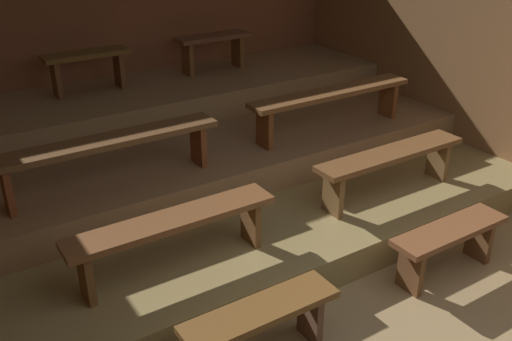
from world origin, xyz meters
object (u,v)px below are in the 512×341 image
(bench_lower_right, at_px, (390,160))
(bench_upper_right, at_px, (213,45))
(bench_lower_left, at_px, (173,228))
(bench_middle_left, at_px, (109,147))
(bench_floor_left, at_px, (260,321))
(bench_middle_right, at_px, (331,98))
(bench_floor_right, at_px, (449,239))
(bench_upper_left, at_px, (87,63))

(bench_lower_right, distance_m, bench_upper_right, 2.61)
(bench_lower_left, relative_size, bench_middle_left, 0.83)
(bench_floor_left, distance_m, bench_upper_right, 3.77)
(bench_middle_left, xyz_separation_m, bench_upper_right, (1.81, 1.62, 0.24))
(bench_lower_left, height_order, bench_middle_right, bench_middle_right)
(bench_lower_right, relative_size, bench_middle_left, 0.83)
(bench_floor_left, relative_size, bench_middle_right, 0.57)
(bench_floor_left, xyz_separation_m, bench_middle_right, (1.93, 1.72, 0.57))
(bench_floor_left, xyz_separation_m, bench_lower_left, (-0.17, 0.81, 0.29))
(bench_middle_right, bearing_deg, bench_lower_left, -156.47)
(bench_lower_right, bearing_deg, bench_floor_right, -101.75)
(bench_floor_right, distance_m, bench_middle_right, 1.83)
(bench_floor_right, height_order, bench_lower_right, bench_lower_right)
(bench_floor_left, bearing_deg, bench_upper_right, 65.21)
(bench_floor_right, xyz_separation_m, bench_lower_right, (0.17, 0.81, 0.29))
(bench_floor_left, distance_m, bench_middle_right, 2.65)
(bench_middle_left, bearing_deg, bench_lower_left, -84.32)
(bench_middle_left, bearing_deg, bench_floor_right, -41.81)
(bench_lower_right, distance_m, bench_middle_right, 0.96)
(bench_upper_left, distance_m, bench_upper_right, 1.42)
(bench_middle_right, height_order, bench_upper_left, bench_upper_left)
(bench_middle_left, distance_m, bench_middle_right, 2.19)
(bench_floor_left, height_order, bench_middle_right, bench_middle_right)
(bench_middle_left, bearing_deg, bench_floor_left, -81.44)
(bench_floor_right, bearing_deg, bench_middle_left, 138.19)
(bench_lower_right, distance_m, bench_middle_left, 2.30)
(bench_floor_left, height_order, bench_middle_left, bench_middle_left)
(bench_lower_right, xyz_separation_m, bench_middle_left, (-2.10, 0.91, 0.28))
(bench_lower_left, height_order, bench_upper_left, bench_upper_left)
(bench_upper_left, bearing_deg, bench_middle_left, -103.19)
(bench_lower_left, distance_m, bench_lower_right, 2.00)
(bench_middle_left, bearing_deg, bench_upper_left, 76.81)
(bench_middle_right, relative_size, bench_upper_left, 2.09)
(bench_floor_left, distance_m, bench_lower_left, 0.88)
(bench_floor_right, xyz_separation_m, bench_middle_right, (0.26, 1.72, 0.57))
(bench_floor_left, relative_size, bench_upper_left, 1.18)
(bench_floor_left, height_order, bench_upper_right, bench_upper_right)
(bench_lower_left, height_order, bench_upper_right, bench_upper_right)
(bench_lower_left, distance_m, bench_upper_right, 3.11)
(bench_lower_left, bearing_deg, bench_middle_left, 95.68)
(bench_lower_left, height_order, bench_lower_right, same)
(bench_floor_right, distance_m, bench_lower_left, 2.03)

